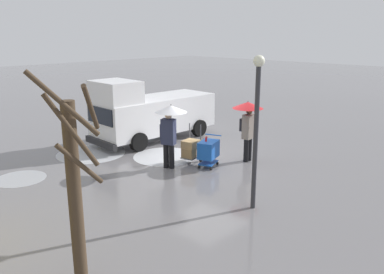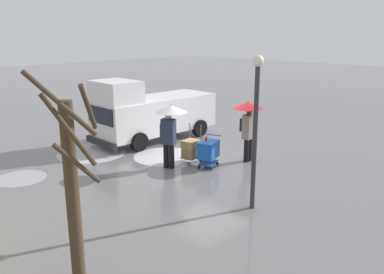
# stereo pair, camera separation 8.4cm
# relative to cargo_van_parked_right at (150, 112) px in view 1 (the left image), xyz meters

# --- Properties ---
(ground_plane) EXTENTS (90.00, 90.00, 0.00)m
(ground_plane) POSITION_rel_cargo_van_parked_right_xyz_m (-3.37, 0.33, -1.18)
(ground_plane) COLOR slate
(slush_patch_near_cluster) EXTENTS (2.31, 2.31, 0.01)m
(slush_patch_near_cluster) POSITION_rel_cargo_van_parked_right_xyz_m (-2.15, 1.15, -1.18)
(slush_patch_near_cluster) COLOR silver
(slush_patch_near_cluster) RESTS_ON ground
(slush_patch_under_van) EXTENTS (1.77, 1.77, 0.01)m
(slush_patch_under_van) POSITION_rel_cargo_van_parked_right_xyz_m (0.49, -0.09, -1.18)
(slush_patch_under_van) COLOR silver
(slush_patch_under_van) RESTS_ON ground
(slush_patch_mid_street) EXTENTS (1.54, 1.54, 0.01)m
(slush_patch_mid_street) POSITION_rel_cargo_van_parked_right_xyz_m (-0.62, 5.78, -1.18)
(slush_patch_mid_street) COLOR #999BA0
(slush_patch_mid_street) RESTS_ON ground
(slush_patch_far_side) EXTENTS (2.52, 2.52, 0.01)m
(slush_patch_far_side) POSITION_rel_cargo_van_parked_right_xyz_m (0.10, 2.82, -1.18)
(slush_patch_far_side) COLOR #ADAFB5
(slush_patch_far_side) RESTS_ON ground
(cargo_van_parked_right) EXTENTS (2.33, 5.40, 2.60)m
(cargo_van_parked_right) POSITION_rel_cargo_van_parked_right_xyz_m (0.00, 0.00, 0.00)
(cargo_van_parked_right) COLOR white
(cargo_van_parked_right) RESTS_ON ground
(shopping_cart_vendor) EXTENTS (0.79, 0.96, 1.04)m
(shopping_cart_vendor) POSITION_rel_cargo_van_parked_right_xyz_m (-4.02, 0.89, -0.61)
(shopping_cart_vendor) COLOR #1951B2
(shopping_cart_vendor) RESTS_ON ground
(hand_dolly_boxes) EXTENTS (0.66, 0.80, 1.32)m
(hand_dolly_boxes) POSITION_rel_cargo_van_parked_right_xyz_m (-3.32, 1.00, -0.68)
(hand_dolly_boxes) COLOR #515156
(hand_dolly_boxes) RESTS_ON ground
(pedestrian_pink_side) EXTENTS (1.04, 1.04, 2.15)m
(pedestrian_pink_side) POSITION_rel_cargo_van_parked_right_xyz_m (-3.22, 1.87, 0.41)
(pedestrian_pink_side) COLOR black
(pedestrian_pink_side) RESTS_ON ground
(pedestrian_black_side) EXTENTS (1.04, 1.04, 2.15)m
(pedestrian_black_side) POSITION_rel_cargo_van_parked_right_xyz_m (-4.61, -0.46, 0.39)
(pedestrian_black_side) COLOR black
(pedestrian_black_side) RESTS_ON ground
(bare_tree_near) EXTENTS (0.84, 1.30, 3.87)m
(bare_tree_near) POSITION_rel_cargo_van_parked_right_xyz_m (-6.64, 7.21, 0.66)
(bare_tree_near) COLOR #423323
(bare_tree_near) RESTS_ON ground
(street_lamp) EXTENTS (0.28, 0.28, 3.86)m
(street_lamp) POSITION_rel_cargo_van_parked_right_xyz_m (-6.99, 2.48, 1.19)
(street_lamp) COLOR #2D2D33
(street_lamp) RESTS_ON ground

